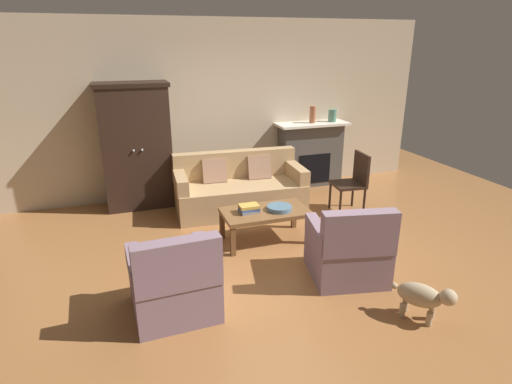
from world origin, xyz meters
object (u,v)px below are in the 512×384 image
armchair_near_right (348,251)px  dog (423,297)px  fireplace (310,154)px  mantel_vase_terracotta (313,115)px  mantel_vase_jade (332,115)px  side_chair_wooden (354,179)px  coffee_table (266,214)px  armchair_near_left (174,284)px  armoire (136,146)px  couch (239,190)px  book_stack (249,209)px  fruit_bowl (279,208)px

armchair_near_right → dog: size_ratio=1.89×
fireplace → mantel_vase_terracotta: mantel_vase_terracotta is taller
mantel_vase_jade → side_chair_wooden: 1.55m
coffee_table → side_chair_wooden: bearing=18.4°
armchair_near_left → side_chair_wooden: (2.92, 1.71, 0.20)m
armoire → side_chair_wooden: size_ratio=2.10×
coffee_table → dog: size_ratio=2.29×
couch → armchair_near_left: armchair_near_left is taller
dog → book_stack: bearing=116.8°
armchair_near_left → armchair_near_right: 1.87m
mantel_vase_jade → armoire: bearing=-179.0°
coffee_table → side_chair_wooden: 1.68m
dog → fireplace: bearing=79.4°
fireplace → book_stack: fireplace is taller
fireplace → mantel_vase_terracotta: 0.69m
fireplace → armchair_near_right: size_ratio=1.39×
couch → fruit_bowl: (0.18, -1.17, 0.13)m
couch → side_chair_wooden: size_ratio=2.18×
side_chair_wooden → dog: 2.68m
fireplace → book_stack: size_ratio=4.99×
side_chair_wooden → fireplace: bearing=92.5°
armoire → book_stack: (1.20, -1.81, -0.48)m
fruit_bowl → armchair_near_right: armchair_near_right is taller
fruit_bowl → couch: bearing=98.8°
coffee_table → mantel_vase_terracotta: size_ratio=3.85×
fireplace → mantel_vase_terracotta: bearing=-90.0°
armoire → couch: size_ratio=0.96×
mantel_vase_jade → side_chair_wooden: (-0.32, -1.34, -0.71)m
fireplace → side_chair_wooden: (0.06, -1.36, -0.06)m
armoire → mantel_vase_terracotta: bearing=1.2°
coffee_table → mantel_vase_jade: bearing=44.4°
armchair_near_left → armchair_near_right: bearing=1.3°
dog → mantel_vase_terracotta: bearing=79.4°
mantel_vase_jade → side_chair_wooden: size_ratio=0.24×
armoire → couch: 1.69m
coffee_table → armchair_near_left: armchair_near_left is taller
coffee_table → armchair_near_right: 1.26m
fireplace → book_stack: (-1.75, -1.89, -0.10)m
fruit_bowl → armchair_near_left: (-1.50, -1.14, -0.13)m
armoire → dog: (2.22, -3.83, -0.70)m
coffee_table → armchair_near_right: armchair_near_right is taller
armchair_near_left → side_chair_wooden: size_ratio=0.98×
book_stack → mantel_vase_terracotta: 2.68m
fruit_bowl → book_stack: (-0.39, 0.05, 0.02)m
fireplace → armoire: size_ratio=0.67×
armchair_near_right → dog: (0.27, -0.88, -0.07)m
couch → coffee_table: size_ratio=1.78×
side_chair_wooden → book_stack: bearing=-163.8°
fireplace → armoire: bearing=-178.5°
fruit_bowl → armchair_near_right: size_ratio=0.35×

